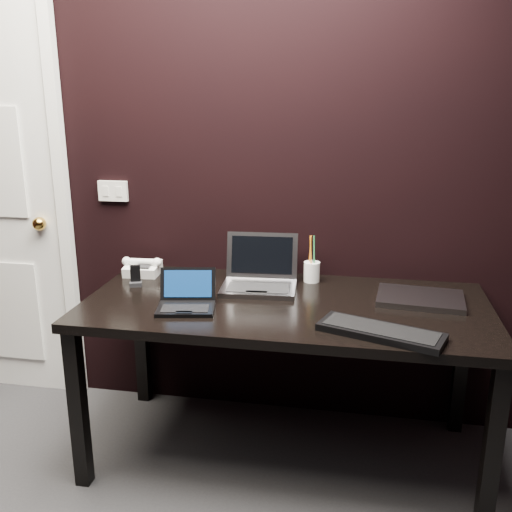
% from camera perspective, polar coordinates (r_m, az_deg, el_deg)
% --- Properties ---
extents(wall_back, '(4.00, 0.00, 4.00)m').
position_cam_1_polar(wall_back, '(2.72, -2.10, 9.90)').
color(wall_back, black).
rests_on(wall_back, ground).
extents(wall_switch, '(0.15, 0.02, 0.10)m').
position_cam_1_polar(wall_switch, '(2.93, -14.11, 6.33)').
color(wall_switch, silver).
rests_on(wall_switch, wall_back).
extents(desk, '(1.70, 0.80, 0.74)m').
position_cam_1_polar(desk, '(2.45, 2.94, -6.31)').
color(desk, black).
rests_on(desk, ground).
extents(netbook, '(0.26, 0.24, 0.15)m').
position_cam_1_polar(netbook, '(2.35, -6.98, -4.51)').
color(netbook, black).
rests_on(netbook, desk).
extents(silver_laptop, '(0.35, 0.32, 0.23)m').
position_cam_1_polar(silver_laptop, '(2.57, 0.35, -2.30)').
color(silver_laptop, gray).
rests_on(silver_laptop, desk).
extents(ext_keyboard, '(0.48, 0.29, 0.03)m').
position_cam_1_polar(ext_keyboard, '(2.14, 12.36, -7.40)').
color(ext_keyboard, black).
rests_on(ext_keyboard, desk).
extents(closed_laptop, '(0.38, 0.29, 0.02)m').
position_cam_1_polar(closed_laptop, '(2.52, 16.10, -4.08)').
color(closed_laptop, gray).
rests_on(closed_laptop, desk).
extents(desk_phone, '(0.20, 0.16, 0.10)m').
position_cam_1_polar(desk_phone, '(2.81, -11.27, -1.15)').
color(desk_phone, white).
rests_on(desk_phone, desk).
extents(mobile_phone, '(0.06, 0.06, 0.09)m').
position_cam_1_polar(mobile_phone, '(2.66, -11.95, -2.17)').
color(mobile_phone, black).
rests_on(mobile_phone, desk).
extents(pen_cup, '(0.08, 0.08, 0.22)m').
position_cam_1_polar(pen_cup, '(2.67, 5.60, -1.48)').
color(pen_cup, white).
rests_on(pen_cup, desk).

